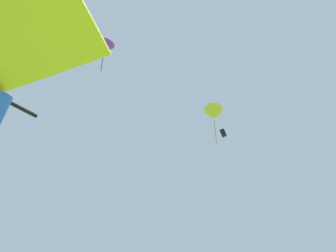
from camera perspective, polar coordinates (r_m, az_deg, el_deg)
The scene contains 3 objects.
distant_kite_black_mid_right at distance 36.36m, azimuth 9.41°, elevation -1.18°, with size 0.76×0.69×0.95m.
distant_kite_yellow_overhead_distant at distance 22.05m, azimuth 7.81°, elevation 2.03°, with size 1.77×1.89×2.90m.
distant_kite_purple_high_right at distance 26.16m, azimuth -10.84°, elevation 12.90°, with size 1.94×1.73×3.07m.
Camera 1 is at (1.39, -0.53, 0.90)m, focal length 35.61 mm.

